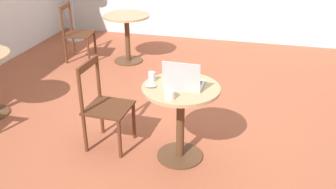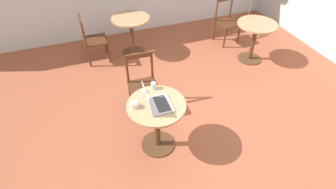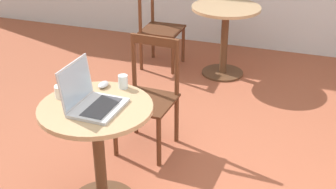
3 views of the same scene
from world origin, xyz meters
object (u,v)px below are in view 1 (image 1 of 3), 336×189
(chair_near_back, at_px, (104,106))
(laptop, at_px, (184,82))
(cafe_table_mid, at_px, (127,28))
(mouse, at_px, (151,86))
(mug, at_px, (170,94))
(cafe_table_near, at_px, (181,107))
(chair_mid_back, at_px, (76,33))
(drinking_glass, at_px, (152,77))

(chair_near_back, relative_size, laptop, 2.62)
(cafe_table_mid, relative_size, mouse, 7.41)
(laptop, relative_size, mug, 2.78)
(cafe_table_near, height_order, laptop, laptop)
(chair_near_back, xyz_separation_m, mug, (-0.29, -0.73, 0.35))
(cafe_table_mid, xyz_separation_m, mug, (-2.56, -1.30, 0.24))
(mouse, bearing_deg, cafe_table_near, -74.33)
(chair_near_back, xyz_separation_m, mouse, (-0.11, -0.51, 0.32))
(chair_mid_back, bearing_deg, cafe_table_near, -135.73)
(mug, bearing_deg, cafe_table_mid, 26.98)
(cafe_table_near, bearing_deg, laptop, -111.59)
(chair_near_back, height_order, mouse, chair_near_back)
(cafe_table_near, distance_m, laptop, 0.26)
(cafe_table_near, distance_m, cafe_table_mid, 2.67)
(cafe_table_mid, relative_size, mug, 6.12)
(drinking_glass, bearing_deg, mouse, -167.53)
(mouse, bearing_deg, cafe_table_mid, 24.53)
(cafe_table_mid, distance_m, chair_near_back, 2.35)
(chair_near_back, distance_m, laptop, 0.87)
(mug, bearing_deg, cafe_table_near, -9.24)
(cafe_table_near, relative_size, mouse, 7.41)
(chair_near_back, bearing_deg, drinking_glass, -87.54)
(cafe_table_near, relative_size, mug, 6.12)
(chair_near_back, bearing_deg, cafe_table_mid, 14.23)
(cafe_table_near, height_order, chair_near_back, chair_near_back)
(mouse, bearing_deg, drinking_glass, 12.47)
(chair_mid_back, xyz_separation_m, mouse, (-2.27, -1.88, 0.32))
(cafe_table_mid, bearing_deg, chair_mid_back, 98.19)
(chair_mid_back, distance_m, mouse, 2.97)
(cafe_table_mid, xyz_separation_m, chair_near_back, (-2.27, -0.58, -0.11))
(chair_near_back, bearing_deg, mouse, -101.99)
(mouse, relative_size, drinking_glass, 1.13)
(mouse, relative_size, mug, 0.83)
(mug, bearing_deg, chair_mid_back, 40.66)
(cafe_table_mid, height_order, mouse, mouse)
(cafe_table_mid, bearing_deg, drinking_glass, -154.84)
(mouse, xyz_separation_m, mug, (-0.18, -0.22, 0.02))
(cafe_table_mid, height_order, mug, mug)
(cafe_table_near, bearing_deg, chair_mid_back, 44.27)
(cafe_table_near, bearing_deg, cafe_table_mid, 30.18)
(mug, bearing_deg, mouse, 50.62)
(laptop, xyz_separation_m, mouse, (-0.06, 0.28, -0.04))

